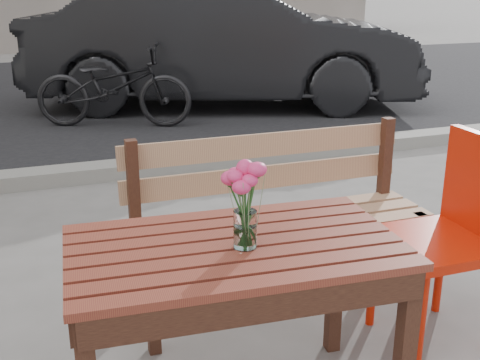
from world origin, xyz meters
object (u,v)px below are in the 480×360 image
Objects in this scene: main_table at (235,273)px; bicycle at (114,86)px; red_chair at (456,226)px; main_vase at (245,194)px; parked_car at (223,43)px.

main_table is 4.91m from bicycle.
red_chair is at bearing -149.45° from bicycle.
main_vase is 0.18× the size of bicycle.
main_vase is at bearing -178.54° from parked_car.
parked_car is (0.75, 5.45, 0.25)m from red_chair.
main_vase is (-1.07, -0.22, 0.36)m from red_chair.
main_table is 1.27× the size of red_chair.
main_table is at bearing -80.23° from red_chair.
main_vase reaches higher than bicycle.
parked_car reaches higher than bicycle.
bicycle is at bearing 86.60° from main_vase.
bicycle is at bearing -169.98° from red_chair.
bicycle is at bearing 90.52° from main_table.
parked_car is (1.84, 5.62, 0.21)m from main_table.
main_vase is at bearing -162.19° from bicycle.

